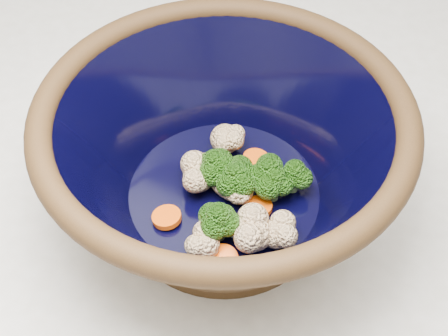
{
  "coord_description": "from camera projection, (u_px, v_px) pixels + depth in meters",
  "views": [
    {
      "loc": [
        0.2,
        -0.31,
        1.43
      ],
      "look_at": [
        0.01,
        0.04,
        0.97
      ],
      "focal_mm": 50.0,
      "sensor_mm": 36.0,
      "label": 1
    }
  ],
  "objects": [
    {
      "name": "vegetable_pile",
      "position": [
        239.0,
        185.0,
        0.62
      ],
      "size": [
        0.13,
        0.16,
        0.05
      ],
      "color": "#608442",
      "rests_on": "mixing_bowl"
    },
    {
      "name": "mixing_bowl",
      "position": [
        224.0,
        158.0,
        0.6
      ],
      "size": [
        0.43,
        0.43,
        0.15
      ],
      "rotation": [
        0.0,
        0.0,
        -0.35
      ],
      "color": "black",
      "rests_on": "counter"
    }
  ]
}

